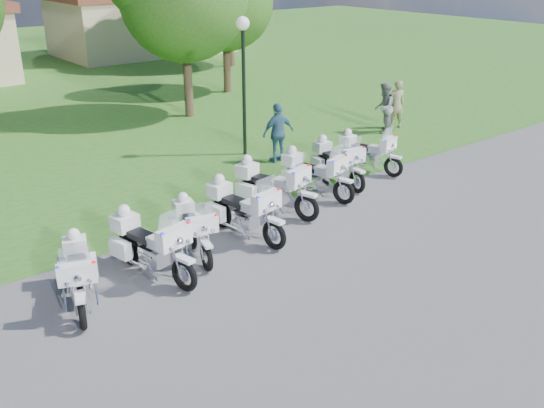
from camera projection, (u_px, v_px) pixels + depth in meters
ground at (316, 254)px, 13.92m from camera, size 100.00×100.00×0.00m
motorcycle_0 at (78, 273)px, 11.80m from camera, size 1.25×2.23×1.56m
motorcycle_1 at (149, 244)px, 12.80m from camera, size 1.16×2.52×1.71m
motorcycle_2 at (193, 227)px, 13.78m from camera, size 1.07×2.21×1.51m
motorcycle_3 at (242, 209)px, 14.58m from camera, size 1.07×2.54×1.71m
motorcycle_4 at (272, 186)px, 15.95m from camera, size 1.34×2.54×1.75m
motorcycle_5 at (313, 173)px, 17.04m from camera, size 1.17×2.39×1.63m
motorcycle_6 at (337, 161)px, 18.04m from camera, size 0.94×2.38×1.60m
motorcycle_7 at (367, 151)px, 19.04m from camera, size 1.10×2.24×1.53m
lamp_post at (243, 53)px, 19.54m from camera, size 0.44×0.44×4.57m
building_east at (142, 22)px, 41.19m from camera, size 11.44×7.28×4.10m
bystander_a at (396, 104)px, 23.65m from camera, size 0.80×0.68×1.87m
bystander_b at (384, 108)px, 23.02m from camera, size 1.18×1.11×1.92m
bystander_c at (278, 133)px, 19.75m from camera, size 1.19×0.59×1.96m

